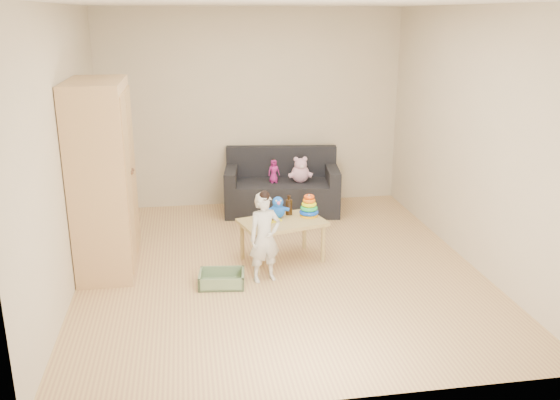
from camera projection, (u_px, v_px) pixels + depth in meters
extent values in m
plane|color=tan|center=(279.00, 267.00, 6.14)|extent=(4.50, 4.50, 0.00)
plane|color=white|center=(279.00, 3.00, 5.36)|extent=(4.50, 4.50, 0.00)
plane|color=#C2B69C|center=(252.00, 109.00, 7.87)|extent=(4.00, 0.00, 4.00)
plane|color=#C2B69C|center=(337.00, 220.00, 3.63)|extent=(4.00, 0.00, 4.00)
plane|color=#C2B69C|center=(65.00, 151.00, 5.44)|extent=(0.00, 4.50, 4.50)
plane|color=#C2B69C|center=(472.00, 138.00, 6.05)|extent=(0.00, 4.50, 4.50)
cube|color=tan|center=(103.00, 178.00, 5.87)|extent=(0.53, 1.06, 1.91)
cube|color=black|center=(282.00, 197.00, 7.81)|extent=(1.56, 0.93, 0.41)
cube|color=tan|center=(282.00, 241.00, 6.24)|extent=(0.96, 0.75, 0.45)
imported|color=silver|center=(265.00, 239.00, 5.71)|extent=(0.37, 0.29, 0.87)
imported|color=#AC2080|center=(274.00, 171.00, 7.65)|extent=(0.17, 0.13, 0.30)
cylinder|color=#FFB30D|center=(309.00, 215.00, 6.31)|extent=(0.19, 0.19, 0.02)
cylinder|color=silver|center=(309.00, 205.00, 6.28)|extent=(0.02, 0.02, 0.23)
torus|color=blue|center=(309.00, 212.00, 6.30)|extent=(0.21, 0.21, 0.05)
torus|color=#1EC35A|center=(309.00, 208.00, 6.29)|extent=(0.19, 0.19, 0.05)
torus|color=#EFFF0D|center=(309.00, 204.00, 6.28)|extent=(0.16, 0.16, 0.04)
torus|color=orange|center=(309.00, 200.00, 6.26)|extent=(0.14, 0.14, 0.04)
torus|color=#FD510E|center=(309.00, 197.00, 6.25)|extent=(0.11, 0.11, 0.04)
cylinder|color=black|center=(289.00, 207.00, 6.34)|extent=(0.07, 0.07, 0.17)
cylinder|color=black|center=(289.00, 199.00, 6.31)|extent=(0.03, 0.03, 0.05)
cylinder|color=black|center=(289.00, 196.00, 6.30)|extent=(0.04, 0.04, 0.01)
cube|color=gold|center=(268.00, 219.00, 6.19)|extent=(0.28, 0.28, 0.02)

